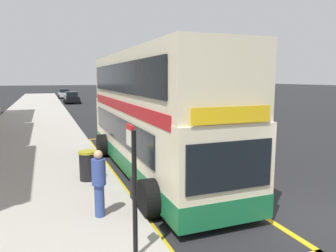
{
  "coord_description": "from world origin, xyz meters",
  "views": [
    {
      "loc": [
        -6.13,
        -5.77,
        3.49
      ],
      "look_at": [
        -1.93,
        5.08,
        1.74
      ],
      "focal_mm": 34.03,
      "sensor_mm": 36.0,
      "label": 1
    }
  ],
  "objects_px": {
    "bus_stop_sign": "(133,180)",
    "pedestrian_waiting_near_sign": "(99,181)",
    "double_decker_bus": "(152,117)",
    "parked_car_black_kerbside": "(72,98)",
    "parked_car_maroon_across": "(198,113)",
    "litter_bin": "(88,165)",
    "parked_car_silver_ahead": "(64,94)"
  },
  "relations": [
    {
      "from": "pedestrian_waiting_near_sign",
      "to": "litter_bin",
      "type": "bearing_deg",
      "value": 88.09
    },
    {
      "from": "pedestrian_waiting_near_sign",
      "to": "litter_bin",
      "type": "distance_m",
      "value": 3.01
    },
    {
      "from": "parked_car_black_kerbside",
      "to": "double_decker_bus",
      "type": "bearing_deg",
      "value": -87.56
    },
    {
      "from": "pedestrian_waiting_near_sign",
      "to": "litter_bin",
      "type": "height_order",
      "value": "pedestrian_waiting_near_sign"
    },
    {
      "from": "bus_stop_sign",
      "to": "parked_car_maroon_across",
      "type": "height_order",
      "value": "bus_stop_sign"
    },
    {
      "from": "parked_car_maroon_across",
      "to": "parked_car_black_kerbside",
      "type": "height_order",
      "value": "same"
    },
    {
      "from": "parked_car_silver_ahead",
      "to": "parked_car_black_kerbside",
      "type": "relative_size",
      "value": 1.0
    },
    {
      "from": "double_decker_bus",
      "to": "parked_car_black_kerbside",
      "type": "xyz_separation_m",
      "value": [
        -0.16,
        35.03,
        -1.26
      ]
    },
    {
      "from": "bus_stop_sign",
      "to": "litter_bin",
      "type": "xyz_separation_m",
      "value": [
        -0.23,
        4.96,
        -1.0
      ]
    },
    {
      "from": "parked_car_black_kerbside",
      "to": "bus_stop_sign",
      "type": "bearing_deg",
      "value": -90.73
    },
    {
      "from": "double_decker_bus",
      "to": "litter_bin",
      "type": "height_order",
      "value": "double_decker_bus"
    },
    {
      "from": "double_decker_bus",
      "to": "parked_car_black_kerbside",
      "type": "bearing_deg",
      "value": 90.26
    },
    {
      "from": "parked_car_black_kerbside",
      "to": "litter_bin",
      "type": "bearing_deg",
      "value": -91.51
    },
    {
      "from": "parked_car_black_kerbside",
      "to": "litter_bin",
      "type": "relative_size",
      "value": 4.29
    },
    {
      "from": "double_decker_bus",
      "to": "parked_car_black_kerbside",
      "type": "relative_size",
      "value": 2.58
    },
    {
      "from": "double_decker_bus",
      "to": "bus_stop_sign",
      "type": "relative_size",
      "value": 4.33
    },
    {
      "from": "parked_car_maroon_across",
      "to": "pedestrian_waiting_near_sign",
      "type": "xyz_separation_m",
      "value": [
        -9.92,
        -14.53,
        0.24
      ]
    },
    {
      "from": "double_decker_bus",
      "to": "parked_car_silver_ahead",
      "type": "relative_size",
      "value": 2.58
    },
    {
      "from": "bus_stop_sign",
      "to": "parked_car_silver_ahead",
      "type": "height_order",
      "value": "bus_stop_sign"
    },
    {
      "from": "parked_car_maroon_across",
      "to": "pedestrian_waiting_near_sign",
      "type": "distance_m",
      "value": 17.59
    },
    {
      "from": "parked_car_black_kerbside",
      "to": "litter_bin",
      "type": "height_order",
      "value": "parked_car_black_kerbside"
    },
    {
      "from": "parked_car_maroon_across",
      "to": "bus_stop_sign",
      "type": "bearing_deg",
      "value": -119.8
    },
    {
      "from": "double_decker_bus",
      "to": "parked_car_maroon_across",
      "type": "bearing_deg",
      "value": 55.89
    },
    {
      "from": "bus_stop_sign",
      "to": "pedestrian_waiting_near_sign",
      "type": "relative_size",
      "value": 1.51
    },
    {
      "from": "parked_car_black_kerbside",
      "to": "pedestrian_waiting_near_sign",
      "type": "distance_m",
      "value": 38.76
    },
    {
      "from": "litter_bin",
      "to": "bus_stop_sign",
      "type": "bearing_deg",
      "value": -87.29
    },
    {
      "from": "double_decker_bus",
      "to": "pedestrian_waiting_near_sign",
      "type": "distance_m",
      "value": 4.58
    },
    {
      "from": "parked_car_silver_ahead",
      "to": "parked_car_maroon_across",
      "type": "height_order",
      "value": "same"
    },
    {
      "from": "pedestrian_waiting_near_sign",
      "to": "parked_car_black_kerbside",
      "type": "bearing_deg",
      "value": 86.45
    },
    {
      "from": "parked_car_silver_ahead",
      "to": "pedestrian_waiting_near_sign",
      "type": "distance_m",
      "value": 51.3
    },
    {
      "from": "double_decker_bus",
      "to": "litter_bin",
      "type": "bearing_deg",
      "value": -164.76
    },
    {
      "from": "bus_stop_sign",
      "to": "pedestrian_waiting_near_sign",
      "type": "xyz_separation_m",
      "value": [
        -0.33,
        1.98,
        -0.6
      ]
    }
  ]
}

